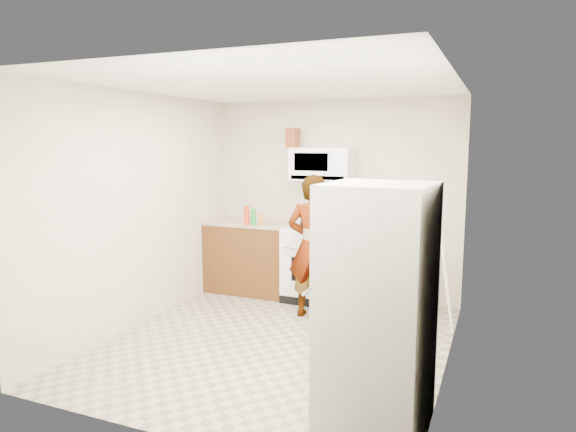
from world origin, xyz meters
The scene contains 20 objects.
floor centered at (0.00, 0.00, 0.00)m, with size 3.60×3.60×0.00m, color gray.
back_wall centered at (0.00, 1.79, 1.25)m, with size 3.20×0.02×2.50m, color beige.
right_wall centered at (1.59, 0.00, 1.25)m, with size 0.02×3.60×2.50m, color beige.
cabinet_left centered at (-1.04, 1.49, 0.45)m, with size 1.12×0.62×0.90m, color #562E14.
counter_left centered at (-1.04, 1.49, 0.92)m, with size 1.14×0.64×0.04m, color tan.
cabinet_right centered at (0.68, 1.49, 0.45)m, with size 0.80×0.62×0.90m, color #562E14.
counter_right centered at (0.68, 1.49, 0.92)m, with size 0.82×0.64×0.04m, color tan.
gas_range centered at (-0.10, 1.48, 0.49)m, with size 0.76×0.65×1.13m.
microwave centered at (-0.10, 1.61, 1.70)m, with size 0.76×0.38×0.40m, color white.
person centered at (0.07, 0.85, 0.81)m, with size 0.59×0.39×1.62m, color tan.
fridge centered at (1.23, -1.08, 0.85)m, with size 0.70×0.70×1.70m, color silver.
kettle centered at (0.69, 1.64, 1.03)m, with size 0.16×0.16×0.19m, color white.
jug centered at (-0.49, 1.59, 2.02)m, with size 0.14×0.14×0.24m, color brown.
saucepan centered at (-0.23, 1.60, 1.02)m, with size 0.23×0.23×0.13m, color silver.
tray centered at (-0.01, 1.33, 0.96)m, with size 0.25×0.16×0.05m, color silver.
bottle_spray centered at (-0.97, 1.25, 1.05)m, with size 0.07×0.07×0.24m, color red.
bottle_hot_sauce centered at (-0.81, 1.31, 1.01)m, with size 0.05×0.05×0.14m, color orange.
bottle_green_cap centered at (-0.89, 1.26, 1.04)m, with size 0.06×0.06×0.21m, color #198C2C.
pot_lid centered at (-0.71, 1.41, 0.94)m, with size 0.25×0.25×0.01m, color silver.
broom centered at (1.50, 0.78, 0.67)m, with size 0.03×0.03×1.35m, color white.
Camera 1 is at (1.97, -4.45, 1.97)m, focal length 32.00 mm.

